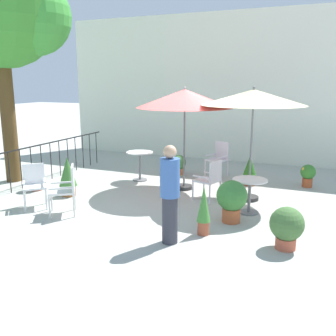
% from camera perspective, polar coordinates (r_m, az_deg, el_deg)
% --- Properties ---
extents(ground_plane, '(60.00, 60.00, 0.00)m').
position_cam_1_polar(ground_plane, '(8.98, 0.52, -4.15)').
color(ground_plane, '#A9ABA1').
extents(villa_facade, '(11.35, 0.30, 4.77)m').
position_cam_1_polar(villa_facade, '(12.95, 8.46, 11.69)').
color(villa_facade, silver).
rests_on(villa_facade, ground).
extents(terrace_railing, '(0.03, 5.18, 1.01)m').
position_cam_1_polar(terrace_railing, '(10.69, -17.76, 1.78)').
color(terrace_railing, black).
rests_on(terrace_railing, ground).
extents(shade_tree, '(3.27, 3.12, 6.02)m').
position_cam_1_polar(shade_tree, '(10.92, -23.70, 21.54)').
color(shade_tree, brown).
rests_on(shade_tree, ground).
extents(patio_umbrella_0, '(2.32, 2.32, 2.50)m').
position_cam_1_polar(patio_umbrella_0, '(9.21, 2.51, 10.23)').
color(patio_umbrella_0, '#2D2D2D').
rests_on(patio_umbrella_0, ground).
extents(patio_umbrella_1, '(2.25, 2.25, 2.51)m').
position_cam_1_polar(patio_umbrella_1, '(8.49, 12.64, 10.10)').
color(patio_umbrella_1, '#2D2D2D').
rests_on(patio_umbrella_1, ground).
extents(cafe_table_0, '(0.71, 0.71, 0.78)m').
position_cam_1_polar(cafe_table_0, '(10.24, -4.24, 1.10)').
color(cafe_table_0, white).
rests_on(cafe_table_0, ground).
extents(cafe_table_1, '(0.70, 0.70, 0.71)m').
position_cam_1_polar(cafe_table_1, '(7.87, 12.07, -3.19)').
color(cafe_table_1, white).
rests_on(cafe_table_1, ground).
extents(patio_chair_0, '(0.65, 0.65, 0.91)m').
position_cam_1_polar(patio_chair_0, '(8.57, -19.31, -2.05)').
color(patio_chair_0, white).
rests_on(patio_chair_0, ground).
extents(patio_chair_1, '(0.59, 0.59, 0.93)m').
position_cam_1_polar(patio_chair_1, '(8.53, 6.31, -1.42)').
color(patio_chair_1, silver).
rests_on(patio_chair_1, ground).
extents(patio_chair_2, '(0.69, 0.69, 0.99)m').
position_cam_1_polar(patio_chair_2, '(7.89, -14.92, -2.72)').
color(patio_chair_2, silver).
rests_on(patio_chair_2, ground).
extents(patio_chair_3, '(0.63, 0.64, 0.95)m').
position_cam_1_polar(patio_chair_3, '(10.88, 7.58, 1.70)').
color(patio_chair_3, white).
rests_on(patio_chair_3, ground).
extents(potted_plant_0, '(0.55, 0.55, 0.70)m').
position_cam_1_polar(potted_plant_0, '(6.41, 17.27, -8.25)').
color(potted_plant_0, '#BC583E').
rests_on(potted_plant_0, ground).
extents(potted_plant_1, '(0.41, 0.41, 0.92)m').
position_cam_1_polar(potted_plant_1, '(9.15, -14.73, -1.04)').
color(potted_plant_1, brown).
rests_on(potted_plant_1, ground).
extents(potted_plant_3, '(0.42, 0.42, 0.57)m').
position_cam_1_polar(potted_plant_3, '(10.89, 1.64, 0.66)').
color(potted_plant_3, '#BD7142').
rests_on(potted_plant_3, ground).
extents(potted_plant_4, '(0.24, 0.24, 0.88)m').
position_cam_1_polar(potted_plant_4, '(6.68, 5.34, -6.15)').
color(potted_plant_4, '#A45036').
rests_on(potted_plant_4, ground).
extents(potted_plant_5, '(0.38, 0.38, 0.59)m').
position_cam_1_polar(potted_plant_5, '(9.89, -19.14, -1.30)').
color(potted_plant_5, brown).
rests_on(potted_plant_5, ground).
extents(potted_plant_6, '(0.58, 0.58, 0.81)m').
position_cam_1_polar(potted_plant_6, '(7.32, 9.49, -4.51)').
color(potted_plant_6, '#B25732').
rests_on(potted_plant_6, ground).
extents(potted_plant_7, '(0.37, 0.37, 0.58)m').
position_cam_1_polar(potted_plant_7, '(10.25, 20.12, -0.87)').
color(potted_plant_7, '#AC4E2A').
rests_on(potted_plant_7, ground).
extents(potted_plant_8, '(0.39, 0.39, 0.77)m').
position_cam_1_polar(potted_plant_8, '(10.04, 12.08, -0.22)').
color(potted_plant_8, brown).
rests_on(potted_plant_8, ground).
extents(standing_person, '(0.42, 0.42, 1.65)m').
position_cam_1_polar(standing_person, '(6.21, 0.28, -3.84)').
color(standing_person, '#33333D').
rests_on(standing_person, ground).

